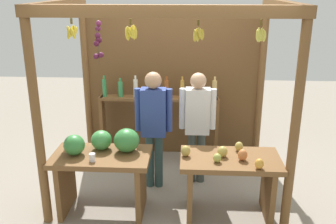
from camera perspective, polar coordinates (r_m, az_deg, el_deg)
ground_plane at (r=5.33m, az=0.13°, el=-10.46°), size 12.00×12.00×0.00m
market_stall at (r=5.22m, az=0.39°, el=5.70°), size 2.81×2.09×2.42m
fruit_counter_left at (r=4.50m, az=-9.71°, el=-7.27°), size 1.13×0.64×1.02m
fruit_counter_right at (r=4.43m, az=9.23°, el=-9.18°), size 1.14×0.64×0.87m
bottle_shelf_unit at (r=5.70m, az=-1.29°, el=0.31°), size 1.80×0.22×1.33m
vendor_man at (r=4.84m, az=-2.18°, el=-1.27°), size 0.48×0.21×1.58m
vendor_woman at (r=4.99m, az=4.45°, el=-1.05°), size 0.48×0.21×1.54m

